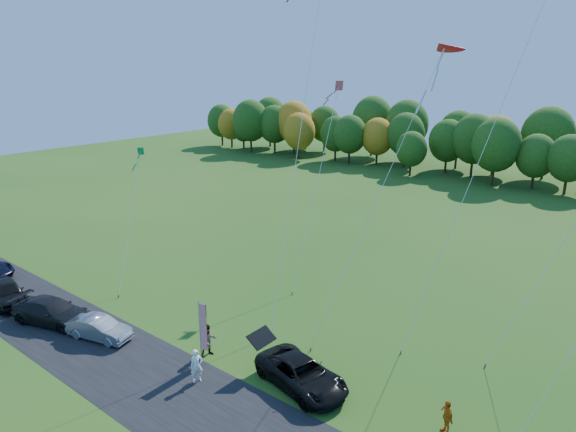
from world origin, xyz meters
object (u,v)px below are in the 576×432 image
Objects in this scene: black_suv at (301,374)px; person_east at (447,416)px; silver_sedan at (99,328)px; feather_flag at (202,326)px.

person_east reaches higher than black_suv.
black_suv is 1.33× the size of silver_sedan.
feather_flag reaches higher than silver_sedan.
feather_flag is at bearing -89.15° from silver_sedan.
silver_sedan is at bearing 119.18° from black_suv.
silver_sedan is 2.50× the size of person_east.
silver_sedan is 7.46m from feather_flag.
black_suv is 1.46× the size of feather_flag.
feather_flag is (-12.76, -3.03, 1.45)m from person_east.
black_suv is at bearing -128.34° from person_east.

